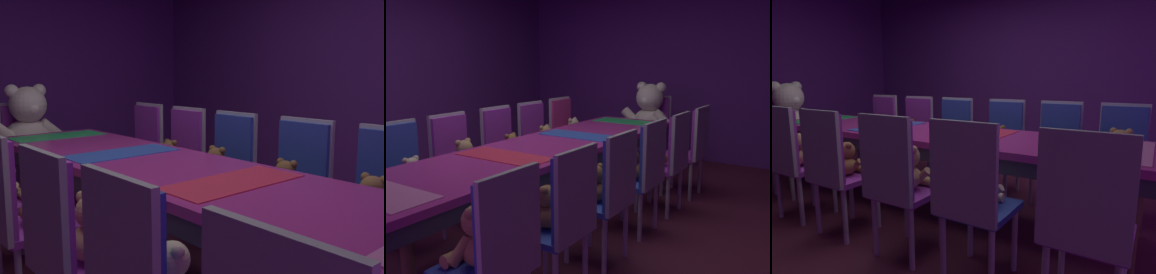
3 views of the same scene
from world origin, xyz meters
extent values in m
cube|color=#59267F|center=(2.60, 0.00, 1.40)|extent=(0.12, 6.40, 2.80)
cube|color=#B22D8C|center=(0.00, 0.00, 0.71)|extent=(0.90, 3.68, 0.05)
cube|color=#33333F|center=(0.00, 0.00, 0.64)|extent=(0.88, 3.61, 0.10)
cylinder|color=#4C3826|center=(0.38, 1.66, 0.34)|extent=(0.07, 0.07, 0.69)
cylinder|color=#4C3826|center=(-0.38, 1.66, 0.34)|extent=(0.07, 0.07, 0.69)
cube|color=#E52D4C|center=(0.00, -0.52, 0.74)|extent=(0.77, 0.32, 0.01)
cube|color=blue|center=(0.00, 0.52, 0.74)|extent=(0.77, 0.32, 0.01)
cube|color=green|center=(0.00, 1.57, 0.74)|extent=(0.77, 0.32, 0.01)
cube|color=#2D47B2|center=(-0.86, -0.87, 0.71)|extent=(0.05, 0.38, 0.50)
cube|color=#B2B2B7|center=(-0.89, -0.87, 0.71)|extent=(0.03, 0.41, 0.55)
sphere|color=beige|center=(-0.67, -0.87, 0.65)|extent=(0.13, 0.13, 0.13)
sphere|color=#FDDCAD|center=(-0.63, -0.87, 0.64)|extent=(0.05, 0.05, 0.05)
sphere|color=beige|center=(-0.68, -0.82, 0.70)|extent=(0.05, 0.05, 0.05)
sphere|color=beige|center=(-0.68, -0.92, 0.70)|extent=(0.05, 0.05, 0.05)
cube|color=purple|center=(-0.70, -0.32, 0.44)|extent=(0.40, 0.40, 0.04)
cube|color=purple|center=(-0.88, -0.32, 0.71)|extent=(0.05, 0.38, 0.50)
cube|color=#B2B2B7|center=(-0.90, -0.32, 0.71)|extent=(0.03, 0.41, 0.55)
ellipsoid|color=tan|center=(-0.70, -0.32, 0.54)|extent=(0.19, 0.19, 0.15)
sphere|color=tan|center=(-0.68, -0.32, 0.68)|extent=(0.15, 0.15, 0.15)
sphere|color=tan|center=(-0.63, -0.32, 0.67)|extent=(0.06, 0.06, 0.06)
sphere|color=tan|center=(-0.70, -0.26, 0.74)|extent=(0.06, 0.06, 0.06)
sphere|color=tan|center=(-0.70, -0.37, 0.74)|extent=(0.06, 0.06, 0.06)
cylinder|color=tan|center=(-0.66, -0.22, 0.56)|extent=(0.05, 0.14, 0.13)
cylinder|color=tan|center=(-0.66, -0.41, 0.56)|extent=(0.05, 0.14, 0.13)
cylinder|color=tan|center=(-0.57, -0.27, 0.49)|extent=(0.07, 0.14, 0.07)
cylinder|color=tan|center=(-0.57, -0.37, 0.49)|extent=(0.07, 0.14, 0.07)
cube|color=purple|center=(-0.70, 0.31, 0.44)|extent=(0.40, 0.40, 0.04)
cylinder|color=#B2B2B7|center=(-0.54, 0.47, 0.21)|extent=(0.04, 0.04, 0.42)
cylinder|color=#B2B2B7|center=(-0.54, 0.15, 0.21)|extent=(0.04, 0.04, 0.42)
ellipsoid|color=olive|center=(-0.70, 0.31, 0.53)|extent=(0.17, 0.17, 0.13)
sphere|color=olive|center=(-0.69, 0.31, 0.65)|extent=(0.13, 0.13, 0.13)
sphere|color=#AE7747|center=(-0.64, 0.31, 0.64)|extent=(0.05, 0.05, 0.05)
sphere|color=olive|center=(-0.70, 0.36, 0.70)|extent=(0.05, 0.05, 0.05)
sphere|color=olive|center=(-0.70, 0.26, 0.70)|extent=(0.05, 0.05, 0.05)
cylinder|color=olive|center=(-0.67, 0.39, 0.55)|extent=(0.05, 0.12, 0.11)
cylinder|color=olive|center=(-0.67, 0.23, 0.55)|extent=(0.05, 0.12, 0.11)
cylinder|color=olive|center=(-0.59, 0.36, 0.49)|extent=(0.06, 0.12, 0.06)
cylinder|color=olive|center=(-0.59, 0.27, 0.49)|extent=(0.06, 0.12, 0.06)
cube|color=purple|center=(-0.69, 0.87, 0.44)|extent=(0.40, 0.40, 0.04)
cylinder|color=#B2B2B7|center=(-0.53, 1.03, 0.21)|extent=(0.04, 0.04, 0.42)
cylinder|color=#B2B2B7|center=(-0.53, 0.71, 0.21)|extent=(0.04, 0.04, 0.42)
ellipsoid|color=tan|center=(-0.69, 0.87, 0.54)|extent=(0.17, 0.17, 0.14)
sphere|color=tan|center=(-0.68, 0.87, 0.66)|extent=(0.14, 0.14, 0.14)
sphere|color=tan|center=(-0.63, 0.87, 0.65)|extent=(0.05, 0.05, 0.05)
sphere|color=tan|center=(-0.69, 0.82, 0.71)|extent=(0.05, 0.05, 0.05)
cylinder|color=tan|center=(-0.66, 0.96, 0.55)|extent=(0.05, 0.12, 0.11)
cylinder|color=tan|center=(-0.66, 0.78, 0.55)|extent=(0.05, 0.12, 0.11)
cylinder|color=tan|center=(-0.58, 0.92, 0.49)|extent=(0.06, 0.13, 0.06)
cylinder|color=tan|center=(-0.58, 0.82, 0.49)|extent=(0.06, 0.13, 0.06)
cylinder|color=#B2B2B7|center=(-0.56, 1.33, 0.21)|extent=(0.04, 0.04, 0.42)
cube|color=#2D47B2|center=(0.72, -0.90, 0.44)|extent=(0.40, 0.40, 0.04)
cylinder|color=#B2B2B7|center=(0.88, -0.74, 0.21)|extent=(0.04, 0.04, 0.42)
cylinder|color=#B2B2B7|center=(0.56, -0.74, 0.21)|extent=(0.04, 0.04, 0.42)
ellipsoid|color=olive|center=(0.72, -0.90, 0.54)|extent=(0.17, 0.17, 0.14)
sphere|color=olive|center=(0.70, -0.90, 0.66)|extent=(0.14, 0.14, 0.14)
sphere|color=#AE7747|center=(0.66, -0.90, 0.65)|extent=(0.05, 0.05, 0.05)
sphere|color=olive|center=(0.72, -0.96, 0.71)|extent=(0.05, 0.05, 0.05)
sphere|color=olive|center=(0.72, -0.85, 0.71)|extent=(0.05, 0.05, 0.05)
cylinder|color=olive|center=(0.68, -0.82, 0.55)|extent=(0.05, 0.12, 0.11)
cylinder|color=olive|center=(0.61, -0.95, 0.49)|extent=(0.06, 0.13, 0.06)
cylinder|color=olive|center=(0.61, -0.86, 0.49)|extent=(0.06, 0.13, 0.06)
cube|color=#2D47B2|center=(0.71, -0.32, 0.44)|extent=(0.40, 0.40, 0.04)
cube|color=#2D47B2|center=(0.89, -0.32, 0.71)|extent=(0.05, 0.38, 0.50)
cube|color=#B2B2B7|center=(0.91, -0.32, 0.71)|extent=(0.03, 0.41, 0.55)
cylinder|color=#B2B2B7|center=(0.87, -0.16, 0.21)|extent=(0.04, 0.04, 0.42)
cylinder|color=#B2B2B7|center=(0.87, -0.48, 0.21)|extent=(0.04, 0.04, 0.42)
cylinder|color=#B2B2B7|center=(0.55, -0.16, 0.21)|extent=(0.04, 0.04, 0.42)
cylinder|color=#B2B2B7|center=(0.55, -0.48, 0.21)|extent=(0.04, 0.04, 0.42)
ellipsoid|color=brown|center=(0.71, -0.32, 0.54)|extent=(0.17, 0.17, 0.14)
sphere|color=brown|center=(0.70, -0.32, 0.66)|extent=(0.14, 0.14, 0.14)
sphere|color=#99663C|center=(0.65, -0.32, 0.65)|extent=(0.05, 0.05, 0.05)
sphere|color=brown|center=(0.71, -0.37, 0.71)|extent=(0.05, 0.05, 0.05)
sphere|color=brown|center=(0.71, -0.27, 0.71)|extent=(0.05, 0.05, 0.05)
cylinder|color=brown|center=(0.68, -0.41, 0.55)|extent=(0.05, 0.12, 0.11)
cylinder|color=brown|center=(0.68, -0.24, 0.55)|extent=(0.05, 0.12, 0.11)
cylinder|color=brown|center=(0.60, -0.37, 0.49)|extent=(0.06, 0.13, 0.06)
cylinder|color=brown|center=(0.60, -0.28, 0.49)|extent=(0.06, 0.13, 0.06)
cube|color=#2D47B2|center=(0.69, 0.30, 0.44)|extent=(0.40, 0.40, 0.04)
cube|color=#2D47B2|center=(0.87, 0.30, 0.71)|extent=(0.05, 0.38, 0.50)
cube|color=#B2B2B7|center=(0.89, 0.30, 0.71)|extent=(0.03, 0.41, 0.55)
cylinder|color=#B2B2B7|center=(0.85, 0.46, 0.21)|extent=(0.04, 0.04, 0.42)
cylinder|color=#B2B2B7|center=(0.85, 0.14, 0.21)|extent=(0.04, 0.04, 0.42)
cylinder|color=#B2B2B7|center=(0.53, 0.46, 0.21)|extent=(0.04, 0.04, 0.42)
cylinder|color=#B2B2B7|center=(0.53, 0.14, 0.21)|extent=(0.04, 0.04, 0.42)
ellipsoid|color=brown|center=(0.69, 0.30, 0.54)|extent=(0.17, 0.17, 0.14)
sphere|color=brown|center=(0.67, 0.30, 0.66)|extent=(0.14, 0.14, 0.14)
sphere|color=#99663C|center=(0.63, 0.30, 0.65)|extent=(0.05, 0.05, 0.05)
sphere|color=brown|center=(0.69, 0.25, 0.71)|extent=(0.05, 0.05, 0.05)
sphere|color=brown|center=(0.69, 0.35, 0.71)|extent=(0.05, 0.05, 0.05)
cylinder|color=brown|center=(0.65, 0.21, 0.55)|extent=(0.05, 0.12, 0.12)
cylinder|color=brown|center=(0.65, 0.39, 0.55)|extent=(0.05, 0.12, 0.12)
cylinder|color=brown|center=(0.58, 0.25, 0.49)|extent=(0.06, 0.13, 0.06)
cylinder|color=brown|center=(0.58, 0.35, 0.49)|extent=(0.06, 0.13, 0.06)
cube|color=purple|center=(0.70, 0.88, 0.44)|extent=(0.40, 0.40, 0.04)
cube|color=purple|center=(0.88, 0.88, 0.71)|extent=(0.05, 0.38, 0.50)
cube|color=#B2B2B7|center=(0.90, 0.88, 0.71)|extent=(0.03, 0.41, 0.55)
cylinder|color=#B2B2B7|center=(0.86, 1.04, 0.21)|extent=(0.04, 0.04, 0.42)
cylinder|color=#B2B2B7|center=(0.86, 0.72, 0.21)|extent=(0.04, 0.04, 0.42)
cylinder|color=#B2B2B7|center=(0.54, 1.04, 0.21)|extent=(0.04, 0.04, 0.42)
cylinder|color=#B2B2B7|center=(0.54, 0.72, 0.21)|extent=(0.04, 0.04, 0.42)
ellipsoid|color=brown|center=(0.70, 0.88, 0.53)|extent=(0.16, 0.16, 0.13)
sphere|color=brown|center=(0.69, 0.88, 0.65)|extent=(0.13, 0.13, 0.13)
sphere|color=#99663C|center=(0.64, 0.88, 0.64)|extent=(0.05, 0.05, 0.05)
sphere|color=brown|center=(0.70, 0.83, 0.70)|extent=(0.05, 0.05, 0.05)
sphere|color=brown|center=(0.70, 0.93, 0.70)|extent=(0.05, 0.05, 0.05)
cylinder|color=brown|center=(0.67, 0.80, 0.55)|extent=(0.05, 0.12, 0.11)
cylinder|color=brown|center=(0.67, 0.96, 0.55)|extent=(0.05, 0.12, 0.11)
cylinder|color=brown|center=(0.60, 0.84, 0.49)|extent=(0.06, 0.12, 0.06)
cylinder|color=brown|center=(0.60, 0.92, 0.49)|extent=(0.06, 0.12, 0.06)
cube|color=purple|center=(0.71, 1.49, 0.44)|extent=(0.40, 0.40, 0.04)
cube|color=purple|center=(0.89, 1.49, 0.71)|extent=(0.05, 0.38, 0.50)
cube|color=#B2B2B7|center=(0.91, 1.49, 0.71)|extent=(0.03, 0.41, 0.55)
cylinder|color=#B2B2B7|center=(0.87, 1.65, 0.21)|extent=(0.04, 0.04, 0.42)
cylinder|color=#B2B2B7|center=(0.87, 1.33, 0.21)|extent=(0.04, 0.04, 0.42)
cylinder|color=#B2B2B7|center=(0.55, 1.65, 0.21)|extent=(0.04, 0.04, 0.42)
cylinder|color=#B2B2B7|center=(0.55, 1.33, 0.21)|extent=(0.04, 0.04, 0.42)
cube|color=purple|center=(0.00, 2.26, 0.44)|extent=(0.40, 0.40, 0.04)
cube|color=purple|center=(0.00, 2.44, 0.71)|extent=(0.38, 0.05, 0.50)
cube|color=#B2B2B7|center=(0.00, 2.46, 0.71)|extent=(0.41, 0.03, 0.55)
cylinder|color=#B2B2B7|center=(0.16, 2.42, 0.21)|extent=(0.04, 0.04, 0.42)
cylinder|color=#B2B2B7|center=(0.16, 2.10, 0.21)|extent=(0.04, 0.04, 0.42)
cylinder|color=#B2B2B7|center=(-0.16, 2.42, 0.21)|extent=(0.04, 0.04, 0.42)
cylinder|color=#B2B2B7|center=(-0.16, 2.10, 0.21)|extent=(0.04, 0.04, 0.42)
ellipsoid|color=silver|center=(0.00, 2.26, 0.66)|extent=(0.44, 0.44, 0.35)
sphere|color=silver|center=(0.00, 2.22, 0.97)|extent=(0.35, 0.35, 0.35)
sphere|color=white|center=(0.00, 2.10, 0.95)|extent=(0.13, 0.13, 0.13)
sphere|color=silver|center=(0.13, 2.26, 1.11)|extent=(0.13, 0.13, 0.13)
sphere|color=silver|center=(-0.13, 2.26, 1.11)|extent=(0.13, 0.13, 0.13)
cylinder|color=silver|center=(0.22, 2.17, 0.69)|extent=(0.31, 0.12, 0.29)
cylinder|color=silver|center=(-0.22, 2.17, 0.69)|extent=(0.31, 0.12, 0.29)
cylinder|color=silver|center=(0.12, 1.97, 0.54)|extent=(0.33, 0.15, 0.15)
cylinder|color=silver|center=(-0.12, 1.97, 0.54)|extent=(0.33, 0.15, 0.15)
camera|label=1|loc=(-1.56, -2.00, 1.30)|focal=40.68mm
camera|label=2|loc=(2.19, -2.83, 1.50)|focal=39.10mm
camera|label=3|loc=(-2.28, -1.73, 1.20)|focal=30.02mm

